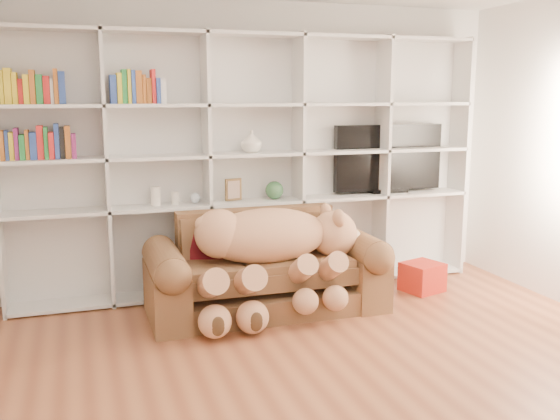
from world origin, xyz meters
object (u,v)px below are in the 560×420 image
object	(u,v)px
sofa	(265,274)
teddy_bear	(271,248)
tv	(388,159)
gift_box	(422,277)

from	to	relation	value
sofa	teddy_bear	distance (m)	0.32
sofa	tv	distance (m)	1.85
sofa	tv	bearing A→B (deg)	23.25
tv	sofa	bearing A→B (deg)	-156.75
tv	gift_box	bearing A→B (deg)	-82.76
gift_box	teddy_bear	bearing A→B (deg)	-172.70
teddy_bear	tv	size ratio (longest dim) A/B	1.35
sofa	teddy_bear	world-z (taller)	teddy_bear
sofa	gift_box	bearing A→B (deg)	1.19
sofa	teddy_bear	size ratio (longest dim) A/B	1.28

